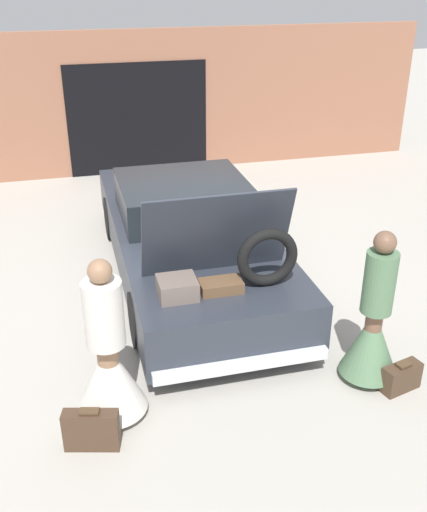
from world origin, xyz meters
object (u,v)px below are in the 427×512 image
person_right (373,329)px  suitcase_beside_right_person (401,377)px  suitcase_beside_left_person (91,430)px  car (188,236)px  person_left (109,363)px

person_right → suitcase_beside_right_person: 0.58m
suitcase_beside_left_person → car: bearing=62.8°
person_left → suitcase_beside_right_person: 2.97m
car → person_left: bearing=-117.0°
person_left → suitcase_beside_left_person: 0.62m
car → suitcase_beside_right_person: size_ratio=11.39×
suitcase_beside_left_person → suitcase_beside_right_person: (3.13, 0.04, -0.05)m
person_right → car: bearing=25.6°
person_left → person_right: size_ratio=0.99×
car → person_right: car is taller
car → person_left: 2.94m
person_left → suitcase_beside_left_person: (-0.22, -0.42, -0.39)m
suitcase_beside_left_person → person_left: bearing=61.8°
person_left → suitcase_beside_left_person: bearing=-20.6°
car → suitcase_beside_right_person: bearing=-62.3°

